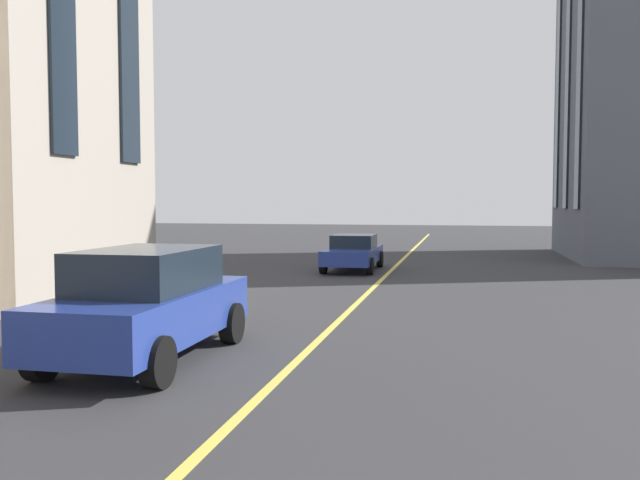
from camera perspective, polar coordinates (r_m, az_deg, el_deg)
The scene contains 3 objects.
lane_centre_line at distance 14.83m, azimuth 1.55°, elevation -7.01°, with size 80.00×0.16×0.01m.
car_blue_near at distance 11.55m, azimuth -14.62°, elevation -5.24°, with size 4.70×2.14×1.88m.
car_blue_far at distance 25.69m, azimuth 2.87°, elevation -1.04°, with size 4.40×1.95×1.37m.
Camera 1 is at (5.66, -2.69, 2.68)m, focal length 37.27 mm.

